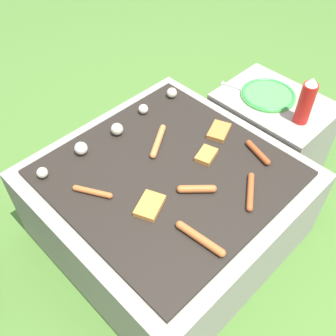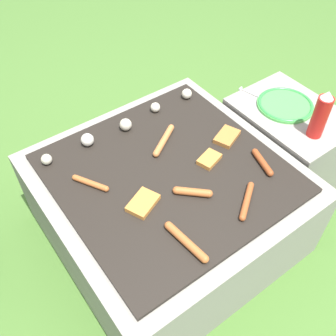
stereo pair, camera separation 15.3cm
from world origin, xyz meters
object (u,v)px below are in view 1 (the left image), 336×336
(sausage_front_center, at_px, (258,152))
(condiment_bottle, at_px, (306,101))
(fork_utensil, at_px, (236,88))
(plate_colorful, at_px, (268,95))

(sausage_front_center, distance_m, condiment_bottle, 0.32)
(sausage_front_center, distance_m, fork_utensil, 0.46)
(plate_colorful, height_order, condiment_bottle, condiment_bottle)
(condiment_bottle, bearing_deg, sausage_front_center, 178.96)
(sausage_front_center, bearing_deg, plate_colorful, 29.48)
(plate_colorful, relative_size, fork_utensil, 1.47)
(condiment_bottle, relative_size, fork_utensil, 1.28)
(sausage_front_center, relative_size, plate_colorful, 0.56)
(sausage_front_center, height_order, condiment_bottle, condiment_bottle)
(sausage_front_center, bearing_deg, fork_utensil, 49.51)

